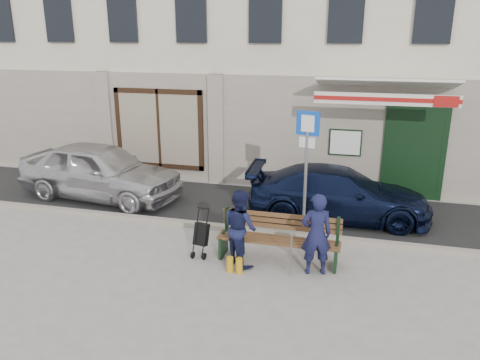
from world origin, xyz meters
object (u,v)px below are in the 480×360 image
(bench, at_px, (276,239))
(car_silver, at_px, (100,171))
(man, at_px, (316,234))
(woman, at_px, (240,227))
(car_navy, at_px, (338,193))
(stroller, at_px, (201,235))
(parking_sign, at_px, (307,153))

(bench, bearing_deg, car_silver, 154.99)
(car_silver, distance_m, man, 6.66)
(car_silver, distance_m, woman, 5.36)
(bench, bearing_deg, car_navy, 68.07)
(car_silver, relative_size, bench, 1.88)
(car_silver, bearing_deg, woman, -113.34)
(stroller, bearing_deg, parking_sign, 53.51)
(car_navy, bearing_deg, man, 172.38)
(car_navy, relative_size, parking_sign, 1.57)
(car_silver, height_order, parking_sign, parking_sign)
(woman, bearing_deg, car_navy, -78.28)
(bench, bearing_deg, woman, -156.94)
(man, bearing_deg, woman, -17.75)
(car_navy, height_order, man, man)
(man, height_order, woman, man)
(bench, height_order, man, man)
(car_navy, distance_m, man, 2.91)
(parking_sign, bearing_deg, man, -61.53)
(man, bearing_deg, car_silver, -41.20)
(man, bearing_deg, stroller, -20.96)
(car_navy, distance_m, woman, 3.33)
(car_silver, height_order, woman, car_silver)
(bench, distance_m, man, 0.91)
(woman, bearing_deg, car_silver, 11.66)
(woman, bearing_deg, parking_sign, -78.40)
(parking_sign, relative_size, stroller, 2.83)
(car_navy, height_order, parking_sign, parking_sign)
(parking_sign, bearing_deg, stroller, -125.44)
(bench, bearing_deg, man, -20.96)
(parking_sign, xyz_separation_m, bench, (-0.36, -1.44, -1.41))
(bench, xyz_separation_m, man, (0.80, -0.30, 0.33))
(bench, height_order, woman, woman)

